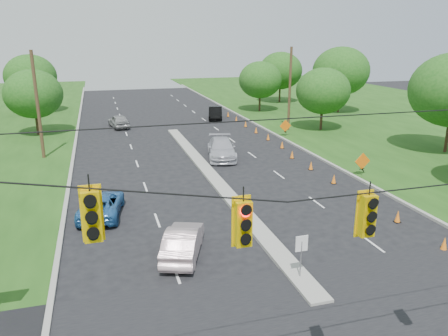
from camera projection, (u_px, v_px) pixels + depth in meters
name	position (u px, v px, depth m)	size (l,w,h in m)	color
curb_left	(74.00, 156.00, 38.07)	(0.25, 110.00, 0.16)	gray
curb_right	(287.00, 141.00, 43.47)	(0.25, 110.00, 0.16)	gray
median	(211.00, 177.00, 32.49)	(1.00, 34.00, 0.18)	gray
median_sign	(301.00, 249.00, 18.28)	(0.55, 0.06, 2.05)	gray
signal_span	(431.00, 247.00, 10.82)	(25.60, 0.32, 9.00)	#422D1C
utility_pole_far_left	(38.00, 106.00, 36.13)	(0.28, 0.28, 9.00)	#422D1C
utility_pole_far_right	(290.00, 89.00, 47.41)	(0.28, 0.28, 9.00)	#422D1C
cone_1	(444.00, 244.00, 21.17)	(0.32, 0.32, 0.70)	orange
cone_2	(398.00, 216.00, 24.39)	(0.32, 0.32, 0.70)	orange
cone_3	(362.00, 195.00, 27.61)	(0.32, 0.32, 0.70)	orange
cone_4	(334.00, 179.00, 30.83)	(0.32, 0.32, 0.70)	orange
cone_5	(311.00, 166.00, 34.05)	(0.32, 0.32, 0.70)	orange
cone_6	(292.00, 154.00, 37.27)	(0.32, 0.32, 0.70)	orange
cone_7	(282.00, 145.00, 40.64)	(0.32, 0.32, 0.70)	orange
cone_8	(268.00, 137.00, 43.86)	(0.32, 0.32, 0.70)	orange
cone_9	(256.00, 130.00, 47.08)	(0.32, 0.32, 0.70)	orange
cone_10	(246.00, 124.00, 50.30)	(0.32, 0.32, 0.70)	orange
cone_11	(236.00, 119.00, 53.52)	(0.32, 0.32, 0.70)	orange
cone_12	(228.00, 114.00, 56.74)	(0.32, 0.32, 0.70)	orange
work_sign_1	(362.00, 162.00, 32.31)	(1.27, 0.58, 1.37)	black
work_sign_2	(285.00, 126.00, 45.18)	(1.27, 0.58, 1.37)	black
tree_5	(33.00, 94.00, 44.97)	(5.88, 5.88, 6.86)	black
tree_6	(30.00, 76.00, 58.05)	(6.72, 6.72, 7.84)	black
tree_9	(323.00, 91.00, 47.47)	(5.88, 5.88, 6.86)	black
tree_10	(341.00, 71.00, 58.45)	(7.56, 7.56, 8.82)	black
tree_11	(280.00, 71.00, 67.68)	(6.72, 6.72, 7.84)	black
tree_12	(260.00, 80.00, 59.81)	(5.88, 5.88, 6.86)	black
white_sedan	(183.00, 242.00, 20.58)	(1.51, 4.34, 1.43)	beige
blue_pickup	(101.00, 204.00, 25.27)	(2.23, 4.84, 1.34)	#2863A3
silver_car_far	(222.00, 149.00, 37.31)	(2.28, 5.60, 1.63)	#B5B4BD
silver_car_oncoming	(119.00, 121.00, 49.87)	(1.78, 4.42, 1.51)	gray
dark_car_receding	(215.00, 113.00, 54.97)	(1.64, 4.72, 1.55)	black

